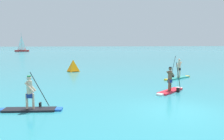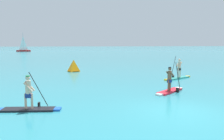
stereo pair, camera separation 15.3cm
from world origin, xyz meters
name	(u,v)px [view 1 (the left image)]	position (x,y,z in m)	size (l,w,h in m)	color
ground	(178,111)	(0.00, 0.00, 0.00)	(440.00, 440.00, 0.00)	teal
paddleboarder_near_left	(30,103)	(-6.93, 1.27, 0.37)	(3.09, 0.97, 1.85)	black
paddleboarder_mid_center	(170,87)	(1.40, 3.94, 0.36)	(2.61, 2.19, 2.04)	red
paddleboarder_far_right	(178,74)	(4.53, 9.16, 0.38)	(3.25, 2.09, 2.08)	teal
race_marker_buoy	(73,66)	(-4.84, 15.99, 0.60)	(1.47, 1.47, 1.34)	orange
sailboat_left_horizon	(22,49)	(-24.16, 82.03, 0.90)	(5.13, 1.56, 7.34)	#A51E1E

